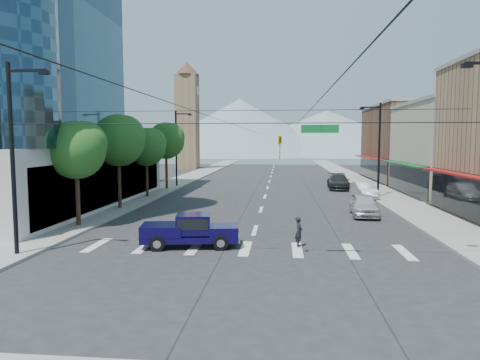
{
  "coord_description": "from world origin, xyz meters",
  "views": [
    {
      "loc": [
        1.56,
        -19.62,
        5.43
      ],
      "look_at": [
        -1.0,
        6.88,
        3.0
      ],
      "focal_mm": 32.0,
      "sensor_mm": 36.0,
      "label": 1
    }
  ],
  "objects_px": {
    "pickup_truck": "(190,230)",
    "parked_car_near": "(364,205)",
    "pedestrian": "(299,232)",
    "parked_car_mid": "(364,190)",
    "parked_car_far": "(338,182)"
  },
  "relations": [
    {
      "from": "pickup_truck",
      "to": "parked_car_near",
      "type": "relative_size",
      "value": 1.13
    },
    {
      "from": "parked_car_near",
      "to": "parked_car_far",
      "type": "height_order",
      "value": "parked_car_far"
    },
    {
      "from": "pickup_truck",
      "to": "parked_car_mid",
      "type": "height_order",
      "value": "pickup_truck"
    },
    {
      "from": "pedestrian",
      "to": "parked_car_mid",
      "type": "xyz_separation_m",
      "value": [
        6.9,
        19.32,
        -0.01
      ]
    },
    {
      "from": "pedestrian",
      "to": "parked_car_near",
      "type": "relative_size",
      "value": 0.34
    },
    {
      "from": "pickup_truck",
      "to": "parked_car_near",
      "type": "height_order",
      "value": "pickup_truck"
    },
    {
      "from": "parked_car_near",
      "to": "parked_car_mid",
      "type": "height_order",
      "value": "parked_car_near"
    },
    {
      "from": "parked_car_near",
      "to": "parked_car_mid",
      "type": "xyz_separation_m",
      "value": [
        1.8,
        9.62,
        -0.01
      ]
    },
    {
      "from": "parked_car_mid",
      "to": "parked_car_far",
      "type": "xyz_separation_m",
      "value": [
        -1.33,
        8.06,
        0.07
      ]
    },
    {
      "from": "pickup_truck",
      "to": "pedestrian",
      "type": "xyz_separation_m",
      "value": [
        5.59,
        0.49,
        -0.1
      ]
    },
    {
      "from": "pickup_truck",
      "to": "parked_car_far",
      "type": "bearing_deg",
      "value": 59.47
    },
    {
      "from": "pickup_truck",
      "to": "parked_car_near",
      "type": "bearing_deg",
      "value": 34.92
    },
    {
      "from": "parked_car_mid",
      "to": "parked_car_far",
      "type": "relative_size",
      "value": 0.81
    },
    {
      "from": "parked_car_near",
      "to": "parked_car_mid",
      "type": "distance_m",
      "value": 9.79
    },
    {
      "from": "pickup_truck",
      "to": "parked_car_near",
      "type": "distance_m",
      "value": 14.77
    }
  ]
}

